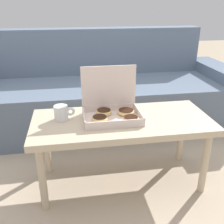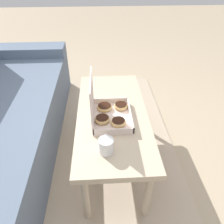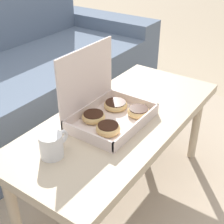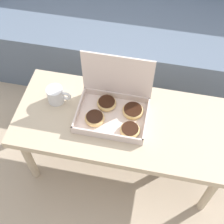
% 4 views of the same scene
% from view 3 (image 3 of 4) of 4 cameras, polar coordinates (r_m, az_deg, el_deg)
% --- Properties ---
extents(ground_plane, '(12.00, 12.00, 0.00)m').
position_cam_3_polar(ground_plane, '(1.69, -1.80, -13.28)').
color(ground_plane, tan).
extents(area_rug, '(2.66, 1.89, 0.01)m').
position_cam_3_polar(area_rug, '(1.84, -9.48, -9.27)').
color(area_rug, tan).
rests_on(area_rug, ground_plane).
extents(coffee_table, '(1.09, 0.49, 0.47)m').
position_cam_3_polar(coffee_table, '(1.38, 1.60, -2.61)').
color(coffee_table, '#C6B293').
rests_on(coffee_table, ground_plane).
extents(pastry_box, '(0.35, 0.26, 0.30)m').
position_cam_3_polar(pastry_box, '(1.30, -0.75, 0.61)').
color(pastry_box, silver).
rests_on(pastry_box, coffee_table).
extents(coffee_mug, '(0.13, 0.08, 0.09)m').
position_cam_3_polar(coffee_mug, '(1.12, -10.92, -5.94)').
color(coffee_mug, white).
rests_on(coffee_mug, coffee_table).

